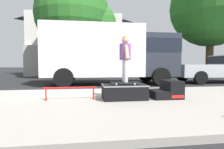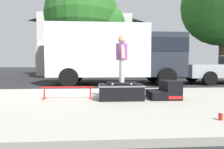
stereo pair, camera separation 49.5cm
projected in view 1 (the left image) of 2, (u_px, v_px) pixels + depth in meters
The scene contains 12 objects.
ground_plane at pixel (61, 91), 7.53m from camera, with size 140.00×140.00×0.00m, color black.
sidewalk_slab at pixel (45, 105), 4.57m from camera, with size 50.00×5.00×0.12m, color gray.
skate_box at pixel (124, 91), 5.08m from camera, with size 1.18×0.79×0.39m.
kicker_ramp at pixel (167, 91), 5.25m from camera, with size 0.80×0.76×0.49m.
grind_rail at pixel (70, 90), 5.02m from camera, with size 1.42×0.28×0.33m.
skateboard at pixel (125, 82), 5.06m from camera, with size 0.79×0.23×0.07m.
skater_kid at pixel (125, 55), 5.02m from camera, with size 0.31×0.65×1.26m.
box_truck at pixel (111, 53), 9.96m from camera, with size 6.91×2.63×3.05m.
pickup_truck_silver at pixel (224, 67), 11.03m from camera, with size 5.70×2.09×1.61m.
street_tree_main at pixel (215, 9), 14.59m from camera, with size 6.84×6.22×8.71m.
street_tree_neighbour at pixel (77, 18), 14.39m from camera, with size 6.24×5.68×7.70m.
house_behind at pixel (77, 36), 21.00m from camera, with size 9.54×8.23×8.40m.
Camera 1 is at (0.99, -7.71, 1.05)m, focal length 29.85 mm.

